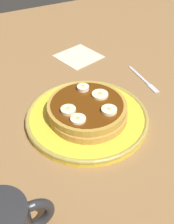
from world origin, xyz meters
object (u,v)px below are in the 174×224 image
object	(u,v)px
banana_slice_0	(109,110)
banana_slice_1	(83,88)
pancake_stack	(88,110)
banana_slice_4	(68,110)
banana_slice_2	(78,119)
banana_slice_3	(100,95)
napkin	(79,56)
plate	(87,117)
fork	(144,80)

from	to	relation	value
banana_slice_0	banana_slice_1	bearing A→B (deg)	96.99
pancake_stack	banana_slice_4	xyz separation A→B (cm)	(-4.52, -0.15, 1.89)
banana_slice_1	banana_slice_2	distance (cm)	10.00
banana_slice_2	pancake_stack	bearing A→B (deg)	40.07
banana_slice_4	banana_slice_3	bearing A→B (deg)	11.20
banana_slice_0	napkin	distance (cm)	31.27
banana_slice_2	napkin	distance (cm)	33.00
banana_slice_2	banana_slice_4	world-z (taller)	banana_slice_4
banana_slice_0	banana_slice_1	xyz separation A→B (cm)	(-1.10, 9.01, 0.06)
banana_slice_0	banana_slice_3	xyz separation A→B (cm)	(1.03, 5.35, -0.09)
banana_slice_4	banana_slice_2	bearing A→B (deg)	-79.53
banana_slice_1	banana_slice_0	bearing A→B (deg)	-83.01
banana_slice_1	banana_slice_4	xyz separation A→B (cm)	(-5.96, -5.27, -0.05)
plate	banana_slice_4	distance (cm)	5.99
pancake_stack	banana_slice_0	world-z (taller)	banana_slice_0
napkin	banana_slice_2	bearing A→B (deg)	-116.46
plate	pancake_stack	xyz separation A→B (cm)	(0.06, -0.42, 2.07)
banana_slice_0	banana_slice_2	size ratio (longest dim) A/B	1.05
plate	banana_slice_0	size ratio (longest dim) A/B	8.34
napkin	fork	xyz separation A→B (cm)	(9.27, -19.18, 0.10)
pancake_stack	fork	size ratio (longest dim) A/B	1.31
fork	banana_slice_0	bearing A→B (deg)	-148.45
napkin	banana_slice_3	bearing A→B (deg)	-106.05
plate	banana_slice_1	bearing A→B (deg)	72.23
banana_slice_1	banana_slice_4	size ratio (longest dim) A/B	0.87
pancake_stack	banana_slice_4	size ratio (longest dim) A/B	5.67
banana_slice_0	banana_slice_1	size ratio (longest dim) A/B	1.19
pancake_stack	banana_slice_0	size ratio (longest dim) A/B	5.49
banana_slice_2	banana_slice_4	xyz separation A→B (cm)	(-0.58, 3.16, 0.12)
banana_slice_0	banana_slice_2	xyz separation A→B (cm)	(-6.48, 0.58, -0.10)
banana_slice_1	napkin	bearing A→B (deg)	66.20
fork	banana_slice_3	bearing A→B (deg)	-161.98
banana_slice_3	napkin	distance (cm)	25.90
pancake_stack	banana_slice_3	xyz separation A→B (cm)	(3.58, 1.45, 1.79)
plate	napkin	world-z (taller)	plate
plate	banana_slice_4	xyz separation A→B (cm)	(-4.45, -0.57, 3.96)
banana_slice_1	banana_slice_2	bearing A→B (deg)	-122.53
pancake_stack	plate	bearing A→B (deg)	98.70
pancake_stack	banana_slice_2	distance (cm)	5.44
banana_slice_1	napkin	size ratio (longest dim) A/B	0.24
banana_slice_4	pancake_stack	bearing A→B (deg)	1.90
plate	napkin	size ratio (longest dim) A/B	2.36
banana_slice_0	fork	size ratio (longest dim) A/B	0.24
banana_slice_3	fork	size ratio (longest dim) A/B	0.27
pancake_stack	banana_slice_1	bearing A→B (deg)	74.25
pancake_stack	napkin	world-z (taller)	pancake_stack
banana_slice_3	banana_slice_4	bearing A→B (deg)	-168.80
banana_slice_2	fork	size ratio (longest dim) A/B	0.23
banana_slice_1	banana_slice_2	xyz separation A→B (cm)	(-5.38, -8.43, -0.16)
banana_slice_0	banana_slice_4	bearing A→B (deg)	152.09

